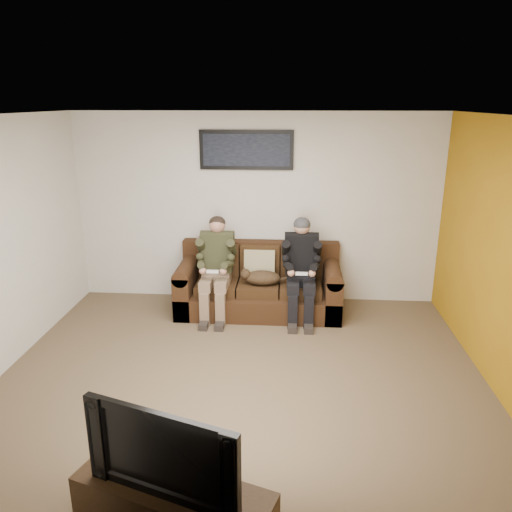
# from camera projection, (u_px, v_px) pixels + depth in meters

# --- Properties ---
(floor) EXTENTS (5.00, 5.00, 0.00)m
(floor) POSITION_uv_depth(u_px,v_px,m) (241.00, 379.00, 5.11)
(floor) COLOR brown
(floor) RESTS_ON ground
(ceiling) EXTENTS (5.00, 5.00, 0.00)m
(ceiling) POSITION_uv_depth(u_px,v_px,m) (239.00, 116.00, 4.33)
(ceiling) COLOR silver
(ceiling) RESTS_ON ground
(wall_back) EXTENTS (5.00, 0.00, 5.00)m
(wall_back) POSITION_uv_depth(u_px,v_px,m) (257.00, 209.00, 6.86)
(wall_back) COLOR beige
(wall_back) RESTS_ON ground
(wall_front) EXTENTS (5.00, 0.00, 5.00)m
(wall_front) POSITION_uv_depth(u_px,v_px,m) (196.00, 390.00, 2.58)
(wall_front) COLOR beige
(wall_front) RESTS_ON ground
(wall_right) EXTENTS (0.00, 4.50, 4.50)m
(wall_right) POSITION_uv_depth(u_px,v_px,m) (512.00, 264.00, 4.55)
(wall_right) COLOR beige
(wall_right) RESTS_ON ground
(accent_wall_right) EXTENTS (0.00, 4.50, 4.50)m
(accent_wall_right) POSITION_uv_depth(u_px,v_px,m) (511.00, 264.00, 4.55)
(accent_wall_right) COLOR #A16F10
(accent_wall_right) RESTS_ON ground
(sofa) EXTENTS (2.15, 0.93, 0.88)m
(sofa) POSITION_uv_depth(u_px,v_px,m) (259.00, 286.00, 6.74)
(sofa) COLOR #341E0F
(sofa) RESTS_ON ground
(throw_pillow) EXTENTS (0.41, 0.20, 0.41)m
(throw_pillow) POSITION_uv_depth(u_px,v_px,m) (259.00, 264.00, 6.69)
(throw_pillow) COLOR tan
(throw_pillow) RESTS_ON sofa
(throw_blanket) EXTENTS (0.44, 0.21, 0.08)m
(throw_blanket) POSITION_uv_depth(u_px,v_px,m) (214.00, 241.00, 6.88)
(throw_blanket) COLOR gray
(throw_blanket) RESTS_ON sofa
(person_left) EXTENTS (0.51, 0.87, 1.29)m
(person_left) POSITION_uv_depth(u_px,v_px,m) (216.00, 262.00, 6.49)
(person_left) COLOR #7E654E
(person_left) RESTS_ON sofa
(person_right) EXTENTS (0.51, 0.86, 1.29)m
(person_right) POSITION_uv_depth(u_px,v_px,m) (301.00, 263.00, 6.42)
(person_right) COLOR black
(person_right) RESTS_ON sofa
(cat) EXTENTS (0.66, 0.26, 0.24)m
(cat) POSITION_uv_depth(u_px,v_px,m) (261.00, 277.00, 6.47)
(cat) COLOR #46301B
(cat) RESTS_ON sofa
(framed_poster) EXTENTS (1.25, 0.05, 0.52)m
(framed_poster) POSITION_uv_depth(u_px,v_px,m) (246.00, 150.00, 6.60)
(framed_poster) COLOR black
(framed_poster) RESTS_ON wall_back
(tv_stand) EXTENTS (1.37, 0.82, 0.41)m
(tv_stand) POSITION_uv_depth(u_px,v_px,m) (174.00, 512.00, 3.21)
(tv_stand) COLOR #312010
(tv_stand) RESTS_ON ground
(television) EXTENTS (1.03, 0.47, 0.60)m
(television) POSITION_uv_depth(u_px,v_px,m) (170.00, 446.00, 3.05)
(television) COLOR black
(television) RESTS_ON tv_stand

